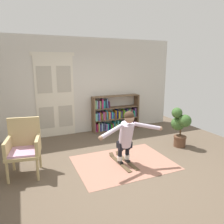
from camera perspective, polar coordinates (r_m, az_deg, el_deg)
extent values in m
plane|color=brown|center=(4.72, 2.29, -14.12)|extent=(7.20, 7.20, 0.00)
cube|color=beige|center=(6.68, -7.38, 6.82)|extent=(6.00, 0.10, 2.90)
cube|color=silver|center=(6.43, -17.36, 3.64)|extent=(0.55, 0.04, 2.35)
cube|color=#B3AD9D|center=(6.36, -17.65, 8.22)|extent=(0.41, 0.01, 0.76)
cube|color=#B3AD9D|center=(6.53, -17.00, -1.48)|extent=(0.41, 0.01, 0.64)
cube|color=silver|center=(6.51, -12.54, 4.03)|extent=(0.55, 0.04, 2.35)
cube|color=#B3AD9D|center=(6.44, -12.73, 8.55)|extent=(0.41, 0.01, 0.76)
cube|color=#B3AD9D|center=(6.60, -12.26, -1.04)|extent=(0.41, 0.01, 0.64)
cube|color=silver|center=(6.40, -15.58, 14.73)|extent=(1.22, 0.04, 0.10)
cube|color=#A36E5B|center=(4.84, 3.09, -13.34)|extent=(2.08, 1.56, 0.01)
cube|color=brown|center=(6.69, -4.98, -0.80)|extent=(0.04, 0.30, 1.13)
cube|color=brown|center=(7.31, 6.54, 0.33)|extent=(0.04, 0.30, 1.13)
cube|color=brown|center=(7.11, 1.02, -4.59)|extent=(1.54, 0.30, 0.02)
cube|color=brown|center=(7.01, 1.03, -1.69)|extent=(1.54, 0.30, 0.02)
cube|color=brown|center=(6.92, 1.04, 1.28)|extent=(1.54, 0.30, 0.02)
cube|color=brown|center=(6.86, 1.05, 4.32)|extent=(1.54, 0.30, 0.02)
cube|color=purple|center=(6.83, -4.64, -4.13)|extent=(0.05, 0.21, 0.26)
cube|color=#C32843|center=(6.81, -4.09, -4.16)|extent=(0.03, 0.21, 0.26)
cube|color=#89A555|center=(6.83, -3.67, -4.01)|extent=(0.05, 0.20, 0.28)
cube|color=navy|center=(6.88, -3.31, -4.15)|extent=(0.03, 0.21, 0.22)
cube|color=#89B1D4|center=(6.89, -2.82, -3.98)|extent=(0.05, 0.17, 0.26)
cube|color=#404B73|center=(6.92, -2.26, -3.84)|extent=(0.04, 0.19, 0.27)
cube|color=#72569B|center=(6.92, -1.66, -4.02)|extent=(0.08, 0.21, 0.23)
cube|color=#1DBCA9|center=(6.94, -1.22, -3.94)|extent=(0.04, 0.17, 0.23)
cube|color=#1D0F5D|center=(6.97, -0.78, -4.01)|extent=(0.04, 0.18, 0.20)
cube|color=green|center=(7.02, -0.36, -3.94)|extent=(0.05, 0.21, 0.19)
cube|color=#9C484E|center=(7.04, 0.06, -3.81)|extent=(0.05, 0.20, 0.20)
cube|color=#1C757E|center=(7.04, 0.46, -3.55)|extent=(0.04, 0.20, 0.27)
cube|color=#9CC85F|center=(7.05, 0.94, -3.85)|extent=(0.05, 0.18, 0.18)
cube|color=#5DC9D1|center=(7.07, 1.48, -3.36)|extent=(0.04, 0.18, 0.29)
cube|color=brown|center=(7.13, 1.79, -3.67)|extent=(0.03, 0.22, 0.19)
cube|color=#30AC70|center=(7.15, 2.24, -3.38)|extent=(0.06, 0.24, 0.24)
cube|color=teal|center=(7.19, 2.73, -3.44)|extent=(0.06, 0.22, 0.21)
cube|color=#4D4DA3|center=(7.19, 3.25, -3.51)|extent=(0.04, 0.16, 0.19)
cube|color=#56B83F|center=(7.20, 3.73, -3.10)|extent=(0.04, 0.14, 0.29)
cube|color=brown|center=(7.26, 4.00, -3.22)|extent=(0.04, 0.22, 0.23)
cube|color=tan|center=(7.26, 4.41, -3.14)|extent=(0.03, 0.19, 0.25)
cube|color=#8664C9|center=(7.30, 4.69, -3.31)|extent=(0.05, 0.14, 0.19)
cube|color=#B87576|center=(7.30, 5.24, -2.89)|extent=(0.04, 0.18, 0.29)
cube|color=#51319B|center=(7.36, 5.44, -3.17)|extent=(0.04, 0.19, 0.19)
cube|color=brown|center=(7.37, 5.88, -3.11)|extent=(0.06, 0.19, 0.21)
cube|color=#53B49E|center=(6.70, -4.52, -1.32)|extent=(0.06, 0.23, 0.23)
cube|color=slate|center=(6.74, -4.14, -1.17)|extent=(0.05, 0.23, 0.24)
cube|color=#5D4DCB|center=(6.73, -3.60, -1.14)|extent=(0.04, 0.21, 0.25)
cube|color=#A34828|center=(6.77, -3.27, -1.03)|extent=(0.04, 0.18, 0.25)
cube|color=olive|center=(6.80, -2.77, -1.19)|extent=(0.04, 0.16, 0.20)
cube|color=#C050BD|center=(6.81, -2.43, -0.94)|extent=(0.03, 0.21, 0.25)
cube|color=brown|center=(6.83, -2.06, -0.90)|extent=(0.07, 0.24, 0.25)
cube|color=teal|center=(6.84, -1.60, -0.71)|extent=(0.03, 0.23, 0.29)
cube|color=#3B6551|center=(6.86, -1.27, -0.96)|extent=(0.03, 0.15, 0.22)
cube|color=#CF7636|center=(6.89, -0.93, -0.81)|extent=(0.06, 0.22, 0.24)
cube|color=#481AA8|center=(6.92, -0.49, -0.93)|extent=(0.03, 0.16, 0.20)
cube|color=#2EACBE|center=(6.94, -0.10, -0.82)|extent=(0.05, 0.19, 0.22)
cube|color=#433A7B|center=(6.97, 0.38, -0.92)|extent=(0.05, 0.18, 0.18)
cube|color=orange|center=(6.97, 0.80, -0.56)|extent=(0.03, 0.20, 0.26)
cube|color=navy|center=(6.99, 1.12, -0.41)|extent=(0.03, 0.24, 0.29)
cube|color=gold|center=(7.00, 1.67, -0.63)|extent=(0.05, 0.24, 0.23)
cube|color=#294D4F|center=(7.04, 2.14, -0.65)|extent=(0.04, 0.19, 0.21)
cube|color=#6C3484|center=(7.07, 2.44, -0.52)|extent=(0.04, 0.15, 0.23)
cube|color=#62A220|center=(7.07, 2.90, -0.36)|extent=(0.03, 0.23, 0.27)
cube|color=#4BA061|center=(7.11, 3.36, -0.49)|extent=(0.05, 0.18, 0.22)
cube|color=navy|center=(7.12, 3.94, -0.21)|extent=(0.05, 0.15, 0.29)
cube|color=#87C243|center=(7.15, 4.29, -0.38)|extent=(0.03, 0.15, 0.23)
cube|color=#439250|center=(7.20, 4.58, -0.14)|extent=(0.06, 0.16, 0.27)
cube|color=brown|center=(7.22, 5.16, -0.19)|extent=(0.05, 0.14, 0.25)
cube|color=#1A866C|center=(7.26, 5.61, -0.34)|extent=(0.05, 0.24, 0.20)
cube|color=#664288|center=(7.29, 5.94, 0.08)|extent=(0.04, 0.23, 0.29)
cube|color=#7AB372|center=(6.63, -4.67, 2.00)|extent=(0.07, 0.23, 0.27)
cube|color=#84AECE|center=(6.66, -4.12, 2.01)|extent=(0.03, 0.16, 0.26)
cube|color=#69335E|center=(6.66, -3.62, 2.01)|extent=(0.04, 0.15, 0.26)
cube|color=#7CB464|center=(6.70, -3.27, 2.02)|extent=(0.04, 0.14, 0.24)
cube|color=#AD2B64|center=(6.73, -2.75, 2.26)|extent=(0.06, 0.20, 0.29)
cube|color=#20ADA7|center=(6.74, -2.31, 2.06)|extent=(0.04, 0.15, 0.23)
cube|color=#234A5A|center=(6.76, -1.92, 2.19)|extent=(0.04, 0.17, 0.26)
cube|color=#698BD5|center=(6.75, -1.37, 2.34)|extent=(0.05, 0.16, 0.29)
cube|color=#4E1E3F|center=(6.78, -0.98, 2.04)|extent=(0.04, 0.21, 0.21)
cylinder|color=tan|center=(4.41, -26.19, -14.47)|extent=(0.06, 0.06, 0.42)
cylinder|color=tan|center=(4.32, -19.24, -14.42)|extent=(0.06, 0.06, 0.42)
cylinder|color=tan|center=(4.87, -24.87, -11.73)|extent=(0.06, 0.06, 0.42)
cylinder|color=tan|center=(4.79, -18.64, -11.61)|extent=(0.06, 0.06, 0.42)
cube|color=tan|center=(4.49, -22.50, -10.24)|extent=(0.70, 0.70, 0.06)
cube|color=#CE9AC0|center=(4.48, -22.56, -9.65)|extent=(0.63, 0.63, 0.04)
cube|color=tan|center=(4.63, -22.37, -4.95)|extent=(0.60, 0.16, 0.60)
cube|color=tan|center=(4.49, -26.12, -8.29)|extent=(0.16, 0.56, 0.28)
cube|color=tan|center=(4.39, -19.19, -8.10)|extent=(0.16, 0.56, 0.28)
cylinder|color=brown|center=(5.93, 17.64, -7.45)|extent=(0.30, 0.30, 0.28)
cylinder|color=brown|center=(5.90, 17.72, -6.35)|extent=(0.33, 0.33, 0.04)
cylinder|color=#4C3823|center=(5.83, 17.85, -4.49)|extent=(0.04, 0.04, 0.36)
sphere|color=#375C29|center=(5.71, 18.92, -2.24)|extent=(0.32, 0.32, 0.32)
sphere|color=#375C29|center=(5.70, 16.98, -0.19)|extent=(0.27, 0.27, 0.27)
sphere|color=#375C29|center=(5.86, 17.20, -2.98)|extent=(0.36, 0.36, 0.36)
cube|color=brown|center=(4.80, 2.12, -13.45)|extent=(0.13, 0.90, 0.01)
cube|color=brown|center=(5.12, -0.12, -11.27)|extent=(0.09, 0.12, 0.06)
cube|color=black|center=(4.77, 2.24, -13.29)|extent=(0.09, 0.12, 0.04)
cube|color=brown|center=(4.87, 4.04, -13.02)|extent=(0.13, 0.90, 0.01)
cube|color=brown|center=(5.20, 1.70, -10.92)|extent=(0.09, 0.12, 0.06)
cube|color=black|center=(4.85, 4.16, -12.86)|extent=(0.09, 0.12, 0.04)
cylinder|color=white|center=(4.75, 2.13, -12.24)|extent=(0.11, 0.11, 0.10)
cylinder|color=black|center=(4.67, 2.15, -10.01)|extent=(0.09, 0.09, 0.30)
cylinder|color=black|center=(4.60, 2.33, -8.95)|extent=(0.11, 0.11, 0.22)
cylinder|color=white|center=(4.83, 4.06, -11.83)|extent=(0.11, 0.11, 0.10)
cylinder|color=black|center=(4.75, 4.10, -9.63)|extent=(0.09, 0.09, 0.30)
cylinder|color=black|center=(4.69, 4.29, -8.58)|extent=(0.11, 0.11, 0.22)
cube|color=black|center=(4.64, 3.32, -8.73)|extent=(0.31, 0.19, 0.14)
cylinder|color=silver|center=(4.50, 3.77, -6.03)|extent=(0.30, 0.41, 0.57)
sphere|color=#A57C63|center=(4.29, 4.67, -1.68)|extent=(0.21, 0.21, 0.20)
sphere|color=#382619|center=(4.29, 4.61, -1.13)|extent=(0.22, 0.22, 0.21)
cylinder|color=silver|center=(4.13, -0.13, -5.23)|extent=(0.57, 0.30, 0.19)
sphere|color=#A57C63|center=(3.96, -3.02, -6.94)|extent=(0.09, 0.09, 0.09)
cylinder|color=silver|center=(4.53, 9.43, -3.75)|extent=(0.58, 0.26, 0.19)
sphere|color=#A57C63|center=(4.63, 12.82, -4.29)|extent=(0.09, 0.09, 0.09)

